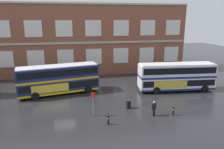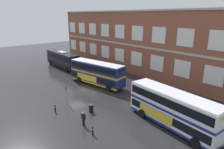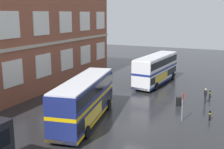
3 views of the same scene
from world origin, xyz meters
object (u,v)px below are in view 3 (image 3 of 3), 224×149
Objects in this scene: station_litter_bin at (179,101)px; waiting_passenger at (205,95)px; bus_stand_flag at (183,104)px; safety_bollard_west at (210,94)px; double_decker_middle at (156,69)px; double_decker_near at (85,99)px; safety_bollard_east at (210,115)px.

waiting_passenger is at bearing -49.14° from station_litter_bin.
bus_stand_flag is 2.62× the size of station_litter_bin.
safety_bollard_west is (4.33, -2.76, -0.03)m from station_litter_bin.
double_decker_middle reaches higher than waiting_passenger.
bus_stand_flag is at bearing -154.11° from double_decker_middle.
bus_stand_flag is at bearing 169.86° from safety_bollard_west.
double_decker_middle reaches higher than safety_bollard_west.
waiting_passenger reaches higher than safety_bollard_west.
station_litter_bin is (4.30, 1.22, -1.12)m from bus_stand_flag.
double_decker_near reaches higher than station_litter_bin.
safety_bollard_west and safety_bollard_east have the same top height.
double_decker_middle is at bearing 36.43° from safety_bollard_east.
double_decker_middle is at bearing 61.36° from safety_bollard_west.
bus_stand_flag is (-12.89, -6.25, -0.51)m from double_decker_middle.
station_litter_bin is at bearing 130.86° from waiting_passenger.
bus_stand_flag is at bearing -64.02° from double_decker_near.
double_decker_near is at bearing 115.98° from bus_stand_flag.
waiting_passenger is at bearing 173.05° from safety_bollard_west.
bus_stand_flag reaches higher than safety_bollard_east.
waiting_passenger is 5.34m from safety_bollard_east.
double_decker_middle is at bearing 30.39° from station_litter_bin.
waiting_passenger reaches higher than safety_bollard_east.
double_decker_middle is 9.98m from waiting_passenger.
station_litter_bin is (-2.16, 2.50, -0.41)m from waiting_passenger.
waiting_passenger is 1.79× the size of safety_bollard_east.
double_decker_middle reaches higher than safety_bollard_east.
double_decker_middle is at bearing 25.89° from bus_stand_flag.
safety_bollard_east is (1.24, -2.34, -1.14)m from bus_stand_flag.
safety_bollard_west is at bearing -6.95° from waiting_passenger.
safety_bollard_west is at bearing -10.14° from bus_stand_flag.
waiting_passenger is 3.33m from station_litter_bin.
safety_bollard_west is at bearing -37.50° from double_decker_near.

